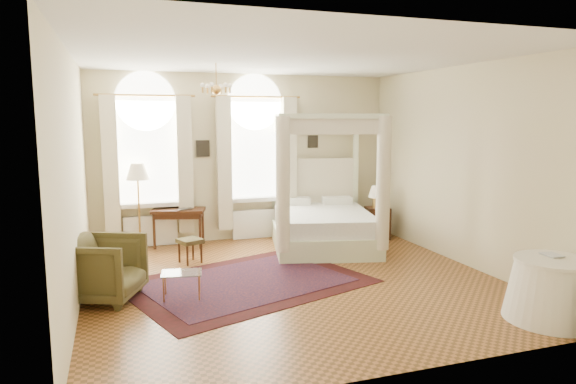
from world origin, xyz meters
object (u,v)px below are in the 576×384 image
(nightstand, at_px, (377,223))
(coffee_table, at_px, (182,275))
(stool, at_px, (190,243))
(armchair, at_px, (103,269))
(side_table, at_px, (552,290))
(canopy_bed, at_px, (323,218))
(floor_lamp, at_px, (138,176))
(writing_desk, at_px, (179,214))

(nightstand, xyz_separation_m, coffee_table, (-4.21, -2.29, 0.01))
(stool, bearing_deg, armchair, -133.02)
(armchair, xyz_separation_m, side_table, (5.17, -2.45, -0.06))
(nightstand, bearing_deg, stool, -171.65)
(canopy_bed, height_order, nightstand, canopy_bed)
(armchair, height_order, floor_lamp, floor_lamp)
(stool, xyz_separation_m, armchair, (-1.36, -1.45, 0.09))
(canopy_bed, bearing_deg, nightstand, 13.22)
(canopy_bed, height_order, coffee_table, canopy_bed)
(stool, height_order, side_table, side_table)
(canopy_bed, distance_m, stool, 2.56)
(coffee_table, xyz_separation_m, floor_lamp, (-0.41, 2.92, 1.05))
(writing_desk, xyz_separation_m, floor_lamp, (-0.72, -0.00, 0.76))
(stool, height_order, floor_lamp, floor_lamp)
(coffee_table, bearing_deg, canopy_bed, 34.41)
(canopy_bed, bearing_deg, writing_desk, 159.98)
(armchair, relative_size, coffee_table, 1.62)
(nightstand, height_order, coffee_table, nightstand)
(coffee_table, distance_m, side_table, 4.71)
(armchair, bearing_deg, stool, -19.58)
(coffee_table, relative_size, side_table, 0.53)
(stool, height_order, armchair, armchair)
(armchair, distance_m, coffee_table, 1.05)
(writing_desk, xyz_separation_m, stool, (0.04, -1.20, -0.28))
(nightstand, relative_size, coffee_table, 1.09)
(nightstand, bearing_deg, side_table, -90.56)
(armchair, bearing_deg, floor_lamp, 10.77)
(armchair, bearing_deg, canopy_bed, -42.86)
(side_table, bearing_deg, stool, 134.33)
(nightstand, height_order, floor_lamp, floor_lamp)
(nightstand, relative_size, floor_lamp, 0.40)
(nightstand, distance_m, floor_lamp, 4.78)
(canopy_bed, height_order, writing_desk, canopy_bed)
(writing_desk, distance_m, side_table, 6.40)
(writing_desk, height_order, stool, writing_desk)
(coffee_table, relative_size, floor_lamp, 0.37)
(canopy_bed, height_order, side_table, canopy_bed)
(side_table, bearing_deg, nightstand, 89.44)
(floor_lamp, bearing_deg, canopy_bed, -15.87)
(stool, bearing_deg, writing_desk, 92.05)
(canopy_bed, xyz_separation_m, side_table, (1.28, -4.16, -0.20))
(nightstand, bearing_deg, armchair, -158.83)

